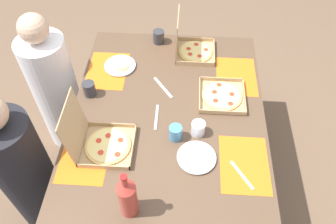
% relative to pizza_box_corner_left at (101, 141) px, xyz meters
% --- Properties ---
extents(ground_plane, '(6.00, 6.00, 0.00)m').
position_rel_pizza_box_corner_left_xyz_m(ground_plane, '(0.27, -0.35, -0.80)').
color(ground_plane, brown).
extents(dining_table, '(1.50, 1.16, 0.75)m').
position_rel_pizza_box_corner_left_xyz_m(dining_table, '(0.27, -0.35, -0.14)').
color(dining_table, '#3F3328').
rests_on(dining_table, ground_plane).
extents(placemat_near_left, '(0.36, 0.26, 0.00)m').
position_rel_pizza_box_corner_left_xyz_m(placemat_near_left, '(-0.06, -0.78, -0.05)').
color(placemat_near_left, orange).
rests_on(placemat_near_left, dining_table).
extents(placemat_near_right, '(0.36, 0.26, 0.00)m').
position_rel_pizza_box_corner_left_xyz_m(placemat_near_right, '(0.61, -0.78, -0.05)').
color(placemat_near_right, orange).
rests_on(placemat_near_right, dining_table).
extents(placemat_far_left, '(0.36, 0.26, 0.00)m').
position_rel_pizza_box_corner_left_xyz_m(placemat_far_left, '(-0.06, 0.08, -0.05)').
color(placemat_far_left, orange).
rests_on(placemat_far_left, dining_table).
extents(placemat_far_right, '(0.36, 0.26, 0.00)m').
position_rel_pizza_box_corner_left_xyz_m(placemat_far_right, '(0.61, 0.08, -0.05)').
color(placemat_far_right, orange).
rests_on(placemat_far_right, dining_table).
extents(pizza_box_corner_left, '(0.29, 0.32, 0.32)m').
position_rel_pizza_box_corner_left_xyz_m(pizza_box_corner_left, '(0.00, 0.00, 0.00)').
color(pizza_box_corner_left, tan).
rests_on(pizza_box_corner_left, dining_table).
extents(pizza_box_corner_right, '(0.28, 0.28, 0.04)m').
position_rel_pizza_box_corner_left_xyz_m(pizza_box_corner_right, '(0.42, -0.68, -0.04)').
color(pizza_box_corner_right, tan).
rests_on(pizza_box_corner_right, dining_table).
extents(pizza_box_edge_far, '(0.27, 0.27, 0.30)m').
position_rel_pizza_box_corner_left_xyz_m(pizza_box_edge_far, '(0.83, -0.48, -0.00)').
color(pizza_box_edge_far, tan).
rests_on(pizza_box_edge_far, dining_table).
extents(plate_middle, '(0.21, 0.21, 0.02)m').
position_rel_pizza_box_corner_left_xyz_m(plate_middle, '(-0.04, -0.53, -0.04)').
color(plate_middle, white).
rests_on(plate_middle, dining_table).
extents(plate_far_right, '(0.21, 0.21, 0.03)m').
position_rel_pizza_box_corner_left_xyz_m(plate_far_right, '(0.65, -0.00, -0.04)').
color(plate_far_right, white).
rests_on(plate_far_right, dining_table).
extents(soda_bottle, '(0.09, 0.09, 0.32)m').
position_rel_pizza_box_corner_left_xyz_m(soda_bottle, '(-0.35, -0.21, 0.08)').
color(soda_bottle, '#B2382D').
rests_on(soda_bottle, dining_table).
extents(cup_spare, '(0.08, 0.08, 0.09)m').
position_rel_pizza_box_corner_left_xyz_m(cup_spare, '(0.13, -0.53, -0.01)').
color(cup_spare, silver).
rests_on(cup_spare, dining_table).
extents(cup_red, '(0.08, 0.08, 0.09)m').
position_rel_pizza_box_corner_left_xyz_m(cup_red, '(0.39, 0.15, -0.00)').
color(cup_red, '#333338').
rests_on(cup_red, dining_table).
extents(cup_clear_left, '(0.08, 0.08, 0.10)m').
position_rel_pizza_box_corner_left_xyz_m(cup_clear_left, '(0.94, -0.24, -0.00)').
color(cup_clear_left, '#333338').
rests_on(cup_clear_left, dining_table).
extents(cup_clear_right, '(0.07, 0.07, 0.09)m').
position_rel_pizza_box_corner_left_xyz_m(cup_clear_right, '(0.09, -0.41, -0.00)').
color(cup_clear_right, teal).
rests_on(cup_clear_right, dining_table).
extents(fork_by_far_right, '(0.17, 0.12, 0.00)m').
position_rel_pizza_box_corner_left_xyz_m(fork_by_far_right, '(-0.13, -0.76, -0.05)').
color(fork_by_far_right, '#B7B7BC').
rests_on(fork_by_far_right, dining_table).
extents(knife_by_near_right, '(0.18, 0.14, 0.00)m').
position_rel_pizza_box_corner_left_xyz_m(knife_by_near_right, '(0.47, -0.31, -0.05)').
color(knife_by_near_right, '#B7B7BC').
rests_on(knife_by_near_right, dining_table).
extents(fork_by_near_left, '(0.19, 0.02, 0.00)m').
position_rel_pizza_box_corner_left_xyz_m(fork_by_near_left, '(0.23, -0.29, -0.05)').
color(fork_by_near_left, '#B7B7BC').
rests_on(fork_by_near_left, dining_table).
extents(diner_left_seat, '(0.32, 0.32, 1.17)m').
position_rel_pizza_box_corner_left_xyz_m(diner_left_seat, '(-0.06, 0.49, -0.27)').
color(diner_left_seat, black).
rests_on(diner_left_seat, ground_plane).
extents(diner_right_seat, '(0.32, 0.32, 1.16)m').
position_rel_pizza_box_corner_left_xyz_m(diner_right_seat, '(0.61, 0.49, -0.27)').
color(diner_right_seat, white).
rests_on(diner_right_seat, ground_plane).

